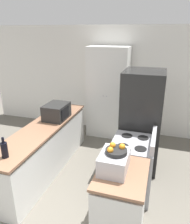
{
  "coord_description": "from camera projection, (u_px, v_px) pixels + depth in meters",
  "views": [
    {
      "loc": [
        1.14,
        -1.66,
        2.47
      ],
      "look_at": [
        0.0,
        1.96,
        1.05
      ],
      "focal_mm": 35.0,
      "sensor_mm": 36.0,
      "label": 1
    }
  ],
  "objects": [
    {
      "name": "wall_back",
      "position": [
        115.0,
        81.0,
        5.42
      ],
      "size": [
        7.0,
        0.06,
        2.6
      ],
      "color": "white",
      "rests_on": "ground_plane"
    },
    {
      "name": "counter_left",
      "position": [
        45.0,
        149.0,
        3.99
      ],
      "size": [
        0.6,
        2.59,
        0.89
      ],
      "color": "silver",
      "rests_on": "ground_plane"
    },
    {
      "name": "counter_right",
      "position": [
        121.0,
        203.0,
        2.75
      ],
      "size": [
        0.6,
        0.81,
        0.89
      ],
      "color": "silver",
      "rests_on": "ground_plane"
    },
    {
      "name": "pantry_cabinet",
      "position": [
        108.0,
        93.0,
        5.22
      ],
      "size": [
        0.94,
        0.59,
        2.14
      ],
      "color": "white",
      "rests_on": "ground_plane"
    },
    {
      "name": "stove",
      "position": [
        132.0,
        167.0,
        3.45
      ],
      "size": [
        0.66,
        0.74,
        1.05
      ],
      "color": "#9E9EA3",
      "rests_on": "ground_plane"
    },
    {
      "name": "refrigerator",
      "position": [
        141.0,
        121.0,
        3.99
      ],
      "size": [
        0.73,
        0.78,
        1.84
      ],
      "color": "black",
      "rests_on": "ground_plane"
    },
    {
      "name": "microwave",
      "position": [
        57.0,
        112.0,
        4.13
      ],
      "size": [
        0.4,
        0.5,
        0.29
      ],
      "color": "black",
      "rests_on": "counter_left"
    },
    {
      "name": "wine_bottle",
      "position": [
        4.0,
        150.0,
        2.86
      ],
      "size": [
        0.09,
        0.09,
        0.29
      ],
      "color": "black",
      "rests_on": "counter_left"
    },
    {
      "name": "toaster_oven",
      "position": [
        114.0,
        162.0,
        2.6
      ],
      "size": [
        0.34,
        0.44,
        0.23
      ],
      "color": "#B2B2B7",
      "rests_on": "counter_right"
    },
    {
      "name": "fruit_bowl",
      "position": [
        116.0,
        150.0,
        2.56
      ],
      "size": [
        0.26,
        0.26,
        0.1
      ],
      "color": "black",
      "rests_on": "toaster_oven"
    }
  ]
}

